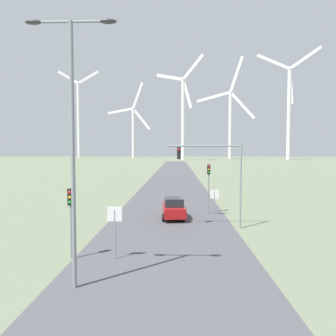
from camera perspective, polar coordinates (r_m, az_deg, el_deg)
road_surface at (r=53.37m, az=0.90°, el=-3.22°), size 10.00×240.00×0.01m
streetlamp at (r=14.36m, az=-16.32°, el=7.39°), size 3.81×0.32×11.27m
stop_sign_near at (r=18.14m, az=-9.27°, el=-9.32°), size 0.81×0.07×2.87m
stop_sign_far at (r=30.11m, az=8.10°, el=-5.08°), size 0.81×0.07×2.32m
traffic_light_post_near_left at (r=18.51m, az=-16.59°, el=-6.61°), size 0.28×0.33×3.83m
traffic_light_post_near_right at (r=30.62m, az=7.10°, el=-1.72°), size 0.28×0.34×4.56m
traffic_light_mast_overhead at (r=24.78m, az=8.29°, el=0.25°), size 5.54×0.35×6.47m
car_approaching at (r=28.40m, az=1.00°, el=-6.99°), size 2.11×4.23×1.83m
wind_turbine_far_left at (r=247.91m, az=-15.31°, el=9.07°), size 29.87×2.60×63.25m
wind_turbine_left at (r=257.21m, az=-6.08°, el=7.25°), size 34.16×7.01×58.02m
wind_turbine_center at (r=200.64m, az=2.65°, el=9.85°), size 28.42×12.80×62.06m
wind_turbine_right at (r=229.14m, az=10.79°, el=8.79°), size 37.86×16.00×68.51m
wind_turbine_far_right at (r=214.89m, az=20.33°, el=10.29°), size 37.15×6.88×67.70m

